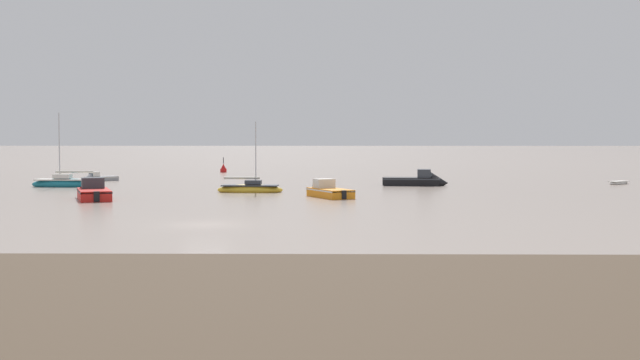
% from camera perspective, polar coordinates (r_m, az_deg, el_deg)
% --- Properties ---
extents(ground_plane, '(800.00, 800.00, 0.00)m').
position_cam_1_polar(ground_plane, '(47.24, -8.00, -3.11)').
color(ground_plane, gray).
extents(rowboat_moored_0, '(2.97, 2.69, 0.47)m').
position_cam_1_polar(rowboat_moored_0, '(92.03, 20.16, -0.20)').
color(rowboat_moored_0, white).
rests_on(rowboat_moored_0, ground).
extents(motorboat_moored_0, '(6.83, 2.95, 2.52)m').
position_cam_1_polar(motorboat_moored_0, '(84.64, 7.07, -0.13)').
color(motorboat_moored_0, black).
rests_on(motorboat_moored_0, ground).
extents(motorboat_moored_1, '(4.47, 7.08, 2.54)m').
position_cam_1_polar(motorboat_moored_1, '(68.68, -15.57, -0.95)').
color(motorboat_moored_1, red).
rests_on(motorboat_moored_1, ground).
extents(motorboat_moored_2, '(4.13, 3.78, 1.59)m').
position_cam_1_polar(motorboat_moored_2, '(95.81, -15.37, 0.07)').
color(motorboat_moored_2, gray).
rests_on(motorboat_moored_2, ground).
extents(motorboat_moored_3, '(4.42, 6.18, 2.24)m').
position_cam_1_polar(motorboat_moored_3, '(68.33, 0.38, -0.90)').
color(motorboat_moored_3, orange).
rests_on(motorboat_moored_3, ground).
extents(sailboat_moored_0, '(6.07, 2.14, 6.71)m').
position_cam_1_polar(sailboat_moored_0, '(74.20, -4.91, -0.63)').
color(sailboat_moored_0, gold).
rests_on(sailboat_moored_0, ground).
extents(sailboat_moored_1, '(7.03, 2.42, 7.80)m').
position_cam_1_polar(sailboat_moored_1, '(85.91, -17.33, -0.23)').
color(sailboat_moored_1, '#197084').
rests_on(sailboat_moored_1, ground).
extents(channel_buoy, '(0.90, 0.90, 2.30)m').
position_cam_1_polar(channel_buoy, '(115.64, -6.77, 0.76)').
color(channel_buoy, red).
rests_on(channel_buoy, ground).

